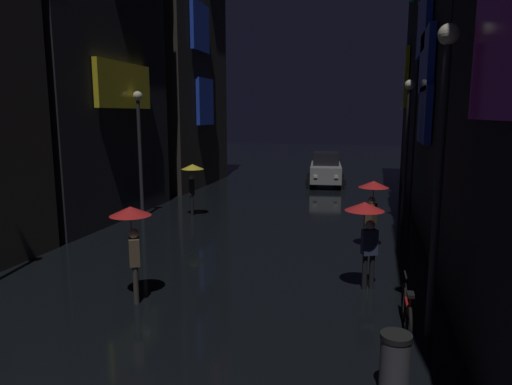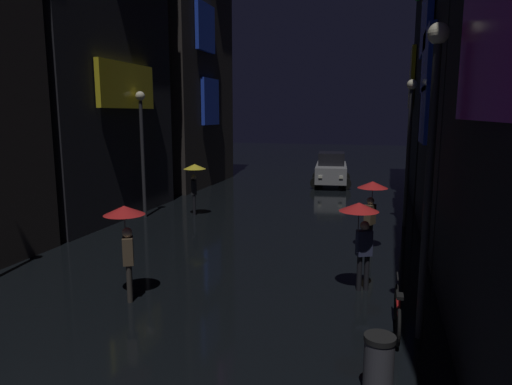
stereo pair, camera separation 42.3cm
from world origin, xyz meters
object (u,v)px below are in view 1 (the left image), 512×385
(pedestrian_near_crossing_red, at_px, (366,221))
(trash_bin, at_px, (395,363))
(streetlamp_right_near, at_px, (441,149))
(pedestrian_foreground_right_yellow, at_px, (192,175))
(car_distant, at_px, (326,169))
(streetlamp_right_far, at_px, (407,135))
(bicycle_parked_at_storefront, at_px, (406,311))
(streetlamp_left_far, at_px, (139,139))
(pedestrian_midstreet_left_red, at_px, (373,196))
(pedestrian_far_right_red, at_px, (132,227))

(pedestrian_near_crossing_red, distance_m, trash_bin, 4.23)
(streetlamp_right_near, relative_size, trash_bin, 6.02)
(pedestrian_foreground_right_yellow, distance_m, trash_bin, 12.91)
(car_distant, xyz_separation_m, streetlamp_right_far, (3.81, -9.08, 2.41))
(pedestrian_near_crossing_red, height_order, streetlamp_right_near, streetlamp_right_near)
(bicycle_parked_at_storefront, distance_m, trash_bin, 2.16)
(bicycle_parked_at_storefront, distance_m, streetlamp_right_near, 3.13)
(bicycle_parked_at_storefront, distance_m, streetlamp_left_far, 12.47)
(pedestrian_midstreet_left_red, relative_size, bicycle_parked_at_storefront, 1.16)
(pedestrian_near_crossing_red, bearing_deg, streetlamp_left_far, 147.47)
(pedestrian_far_right_red, xyz_separation_m, trash_bin, (5.46, -2.13, -1.20))
(streetlamp_right_near, xyz_separation_m, trash_bin, (-0.70, -2.02, -3.02))
(bicycle_parked_at_storefront, relative_size, streetlamp_left_far, 0.37)
(pedestrian_far_right_red, bearing_deg, pedestrian_near_crossing_red, 20.98)
(streetlamp_left_far, relative_size, trash_bin, 5.34)
(pedestrian_midstreet_left_red, distance_m, pedestrian_foreground_right_yellow, 7.70)
(bicycle_parked_at_storefront, height_order, streetlamp_right_near, streetlamp_right_near)
(pedestrian_midstreet_left_red, distance_m, streetlamp_right_near, 5.79)
(bicycle_parked_at_storefront, bearing_deg, streetlamp_left_far, 142.13)
(pedestrian_far_right_red, distance_m, pedestrian_foreground_right_yellow, 8.56)
(pedestrian_near_crossing_red, relative_size, car_distant, 0.49)
(pedestrian_far_right_red, height_order, trash_bin, pedestrian_far_right_red)
(pedestrian_foreground_right_yellow, bearing_deg, bicycle_parked_at_storefront, -46.88)
(trash_bin, bearing_deg, bicycle_parked_at_storefront, 82.01)
(pedestrian_far_right_red, height_order, bicycle_parked_at_storefront, pedestrian_far_right_red)
(streetlamp_right_near, bearing_deg, pedestrian_foreground_right_yellow, 134.14)
(pedestrian_far_right_red, xyz_separation_m, streetlamp_right_near, (6.16, -0.11, 1.82))
(car_distant, height_order, streetlamp_left_far, streetlamp_left_far)
(pedestrian_foreground_right_yellow, height_order, streetlamp_right_far, streetlamp_right_far)
(pedestrian_far_right_red, relative_size, pedestrian_foreground_right_yellow, 1.00)
(streetlamp_right_near, bearing_deg, bicycle_parked_at_storefront, 163.38)
(bicycle_parked_at_storefront, relative_size, streetlamp_right_far, 0.34)
(car_distant, relative_size, streetlamp_right_far, 0.81)
(car_distant, bearing_deg, pedestrian_midstreet_left_red, -77.90)
(streetlamp_left_far, relative_size, streetlamp_right_far, 0.94)
(pedestrian_midstreet_left_red, distance_m, car_distant, 12.89)
(pedestrian_foreground_right_yellow, bearing_deg, pedestrian_near_crossing_red, -42.81)
(pedestrian_foreground_right_yellow, height_order, streetlamp_left_far, streetlamp_left_far)
(pedestrian_far_right_red, bearing_deg, streetlamp_left_far, 117.17)
(pedestrian_near_crossing_red, xyz_separation_m, streetlamp_left_far, (-8.76, 5.59, 1.48))
(streetlamp_right_far, bearing_deg, streetlamp_right_near, -90.00)
(streetlamp_right_near, distance_m, streetlamp_right_far, 8.89)
(pedestrian_midstreet_left_red, bearing_deg, pedestrian_foreground_right_yellow, 156.69)
(pedestrian_far_right_red, distance_m, pedestrian_near_crossing_red, 5.27)
(pedestrian_near_crossing_red, distance_m, car_distant, 16.20)
(pedestrian_midstreet_left_red, distance_m, streetlamp_right_far, 4.04)
(car_distant, bearing_deg, pedestrian_foreground_right_yellow, -114.60)
(streetlamp_left_far, bearing_deg, streetlamp_right_near, -37.18)
(bicycle_parked_at_storefront, xyz_separation_m, car_distant, (-3.41, 17.85, 0.54))
(bicycle_parked_at_storefront, bearing_deg, trash_bin, -97.99)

